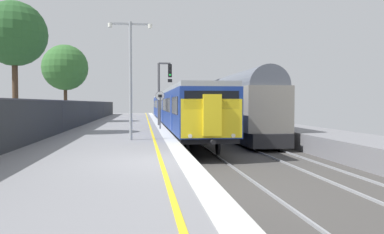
{
  "coord_description": "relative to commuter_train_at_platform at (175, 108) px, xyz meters",
  "views": [
    {
      "loc": [
        -0.87,
        -11.16,
        1.69
      ],
      "look_at": [
        1.62,
        8.26,
        0.98
      ],
      "focal_mm": 36.15,
      "sensor_mm": 36.0,
      "label": 1
    }
  ],
  "objects": [
    {
      "name": "background_tree_centre",
      "position": [
        -9.82,
        -0.13,
        3.48
      ],
      "size": [
        4.04,
        4.04,
        6.87
      ],
      "color": "#473323",
      "rests_on": "ground"
    },
    {
      "name": "platform_lamp_mid",
      "position": [
        -3.51,
        -17.91,
        1.93
      ],
      "size": [
        2.0,
        0.2,
        5.39
      ],
      "color": "#93999E",
      "rests_on": "ground"
    },
    {
      "name": "speed_limit_sign",
      "position": [
        -1.85,
        -10.73,
        0.3
      ],
      "size": [
        0.59,
        0.08,
        2.44
      ],
      "color": "#59595B",
      "rests_on": "ground"
    },
    {
      "name": "freight_train_adjacent_track",
      "position": [
        4.0,
        9.4,
        0.34
      ],
      "size": [
        2.6,
        50.62,
        4.78
      ],
      "color": "#232326",
      "rests_on": "ground"
    },
    {
      "name": "background_tree_left",
      "position": [
        -9.75,
        -14.03,
        4.01
      ],
      "size": [
        3.45,
        3.45,
        7.13
      ],
      "color": "#473323",
      "rests_on": "ground"
    },
    {
      "name": "ground",
      "position": [
        0.55,
        -24.64,
        -1.88
      ],
      "size": [
        17.4,
        110.0,
        1.21
      ],
      "color": "gray"
    },
    {
      "name": "signal_gantry",
      "position": [
        -1.46,
        -6.43,
        1.71
      ],
      "size": [
        1.1,
        0.24,
        4.75
      ],
      "color": "#47474C",
      "rests_on": "ground"
    },
    {
      "name": "commuter_train_at_platform",
      "position": [
        0.0,
        0.0,
        0.0
      ],
      "size": [
        2.83,
        39.24,
        3.81
      ],
      "color": "navy",
      "rests_on": "ground"
    }
  ]
}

